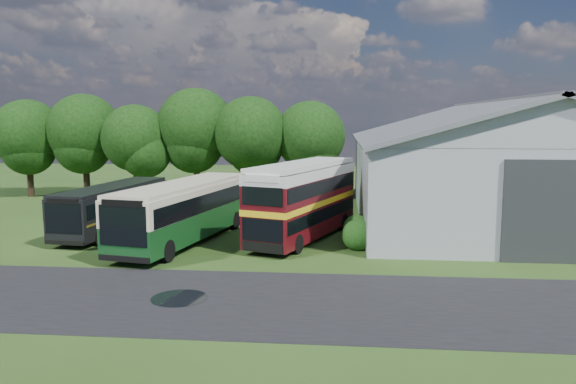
# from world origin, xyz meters

# --- Properties ---
(ground) EXTENTS (120.00, 120.00, 0.00)m
(ground) POSITION_xyz_m (0.00, 0.00, 0.00)
(ground) COLOR #223B13
(ground) RESTS_ON ground
(asphalt_road) EXTENTS (60.00, 8.00, 0.02)m
(asphalt_road) POSITION_xyz_m (3.00, -3.00, 0.00)
(asphalt_road) COLOR black
(asphalt_road) RESTS_ON ground
(puddle) EXTENTS (2.20, 2.20, 0.01)m
(puddle) POSITION_xyz_m (-1.50, -3.00, 0.00)
(puddle) COLOR black
(puddle) RESTS_ON ground
(storage_shed) EXTENTS (18.80, 24.80, 8.15)m
(storage_shed) POSITION_xyz_m (15.00, 15.98, 4.17)
(storage_shed) COLOR gray
(storage_shed) RESTS_ON ground
(tree_far_left) EXTENTS (6.12, 6.12, 8.64)m
(tree_far_left) POSITION_xyz_m (-23.00, 24.00, 5.56)
(tree_far_left) COLOR black
(tree_far_left) RESTS_ON ground
(tree_left_a) EXTENTS (6.46, 6.46, 9.12)m
(tree_left_a) POSITION_xyz_m (-18.00, 24.50, 5.87)
(tree_left_a) COLOR black
(tree_left_a) RESTS_ON ground
(tree_left_b) EXTENTS (5.78, 5.78, 8.16)m
(tree_left_b) POSITION_xyz_m (-13.00, 23.50, 5.25)
(tree_left_b) COLOR black
(tree_left_b) RESTS_ON ground
(tree_mid) EXTENTS (6.80, 6.80, 9.60)m
(tree_mid) POSITION_xyz_m (-8.00, 24.80, 6.18)
(tree_mid) COLOR black
(tree_mid) RESTS_ON ground
(tree_right_a) EXTENTS (6.26, 6.26, 8.83)m
(tree_right_a) POSITION_xyz_m (-3.00, 23.80, 5.69)
(tree_right_a) COLOR black
(tree_right_a) RESTS_ON ground
(tree_right_b) EXTENTS (5.98, 5.98, 8.45)m
(tree_right_b) POSITION_xyz_m (2.00, 24.60, 5.44)
(tree_right_b) COLOR black
(tree_right_b) RESTS_ON ground
(shrub_front) EXTENTS (1.70, 1.70, 1.70)m
(shrub_front) POSITION_xyz_m (5.60, 6.00, 0.00)
(shrub_front) COLOR #194714
(shrub_front) RESTS_ON ground
(shrub_mid) EXTENTS (1.60, 1.60, 1.60)m
(shrub_mid) POSITION_xyz_m (5.60, 8.00, 0.00)
(shrub_mid) COLOR #194714
(shrub_mid) RESTS_ON ground
(bus_green_single) EXTENTS (5.18, 12.58, 3.38)m
(bus_green_single) POSITION_xyz_m (-4.05, 6.89, 1.80)
(bus_green_single) COLOR black
(bus_green_single) RESTS_ON ground
(bus_maroon_double) EXTENTS (5.95, 10.59, 4.43)m
(bus_maroon_double) POSITION_xyz_m (2.55, 8.38, 2.21)
(bus_maroon_double) COLOR black
(bus_maroon_double) RESTS_ON ground
(bus_dark_single) EXTENTS (3.56, 10.65, 2.88)m
(bus_dark_single) POSITION_xyz_m (-9.24, 9.40, 1.53)
(bus_dark_single) COLOR black
(bus_dark_single) RESTS_ON ground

